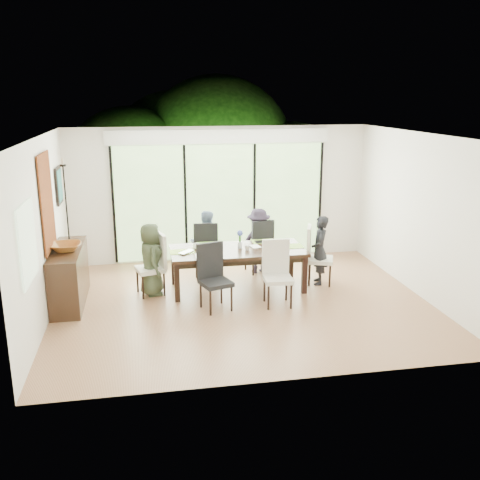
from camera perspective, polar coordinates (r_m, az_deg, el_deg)
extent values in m
cube|color=brown|center=(8.79, 0.30, -6.76)|extent=(6.00, 5.00, 0.01)
cube|color=white|center=(8.17, 0.32, 11.15)|extent=(6.00, 5.00, 0.01)
cube|color=silver|center=(10.80, -2.16, 4.90)|extent=(6.00, 0.02, 2.70)
cube|color=white|center=(6.03, 4.74, -3.59)|extent=(6.00, 0.02, 2.70)
cube|color=beige|center=(8.38, -20.37, 0.89)|extent=(0.02, 5.00, 2.70)
cube|color=white|center=(9.40, 18.67, 2.53)|extent=(0.02, 5.00, 2.70)
cube|color=#598C3F|center=(10.79, -2.13, 4.08)|extent=(4.20, 0.02, 2.30)
cube|color=white|center=(10.61, -2.19, 10.97)|extent=(4.40, 0.06, 0.28)
cube|color=black|center=(10.69, -13.34, 3.57)|extent=(0.05, 0.04, 2.30)
cube|color=black|center=(10.71, -5.83, 3.92)|extent=(0.05, 0.04, 2.30)
cube|color=black|center=(10.90, 1.53, 4.20)|extent=(0.05, 0.04, 2.30)
cube|color=black|center=(11.27, 8.54, 4.40)|extent=(0.05, 0.04, 2.30)
cube|color=#8CAD7F|center=(7.19, -21.71, -0.27)|extent=(0.02, 0.90, 1.00)
cube|color=brown|center=(11.99, -2.71, -0.94)|extent=(6.00, 1.80, 0.10)
cube|color=#4F3621|center=(12.61, -3.23, 2.68)|extent=(6.00, 0.08, 0.06)
sphere|color=#14380F|center=(13.34, -11.59, 6.98)|extent=(3.20, 3.20, 3.20)
sphere|color=#14380F|center=(14.02, -2.50, 9.14)|extent=(4.00, 4.00, 4.00)
sphere|color=#14380F|center=(13.68, 5.53, 6.65)|extent=(2.80, 2.80, 2.80)
sphere|color=#14380F|center=(14.63, -6.80, 8.60)|extent=(3.60, 3.60, 3.60)
cube|color=black|center=(9.21, -0.26, -1.14)|extent=(2.30, 1.05, 0.06)
cube|color=black|center=(9.23, -0.26, -1.66)|extent=(2.11, 0.86, 0.10)
cube|color=black|center=(8.79, -6.73, -4.52)|extent=(0.09, 0.09, 0.66)
cube|color=black|center=(9.17, 6.89, -3.70)|extent=(0.09, 0.09, 0.66)
cube|color=black|center=(9.61, -7.08, -2.81)|extent=(0.09, 0.09, 0.66)
cube|color=black|center=(9.95, 5.44, -2.12)|extent=(0.09, 0.09, 0.66)
imported|color=#38442D|center=(9.10, -9.48, -2.04)|extent=(0.45, 0.63, 1.24)
imported|color=black|center=(9.59, 8.48, -1.09)|extent=(0.49, 0.65, 1.24)
imported|color=slate|center=(9.96, -3.65, -0.34)|extent=(0.59, 0.38, 1.24)
imported|color=black|center=(10.12, 1.98, -0.07)|extent=(0.60, 0.40, 1.24)
cube|color=#8BAC3D|center=(9.09, -6.17, -1.25)|extent=(0.42, 0.31, 0.01)
cube|color=#80AF3E|center=(9.41, 5.44, -0.66)|extent=(0.42, 0.31, 0.01)
cube|color=#76AF3E|center=(9.52, -3.36, -0.43)|extent=(0.42, 0.31, 0.01)
cube|color=#7BA33A|center=(9.68, 2.52, -0.14)|extent=(0.42, 0.31, 0.01)
cube|color=white|center=(8.84, -3.44, -1.67)|extent=(0.42, 0.31, 0.01)
cube|color=black|center=(9.48, -2.72, -0.43)|extent=(0.25, 0.17, 0.01)
cube|color=black|center=(9.62, 2.30, -0.19)|extent=(0.23, 0.16, 0.01)
cube|color=white|center=(9.30, 4.04, -0.83)|extent=(0.29, 0.21, 0.00)
cube|color=white|center=(8.83, -3.44, -1.58)|extent=(0.25, 0.25, 0.02)
cube|color=#C25516|center=(8.83, -3.44, -1.47)|extent=(0.19, 0.19, 0.01)
cylinder|color=silver|center=(9.24, -0.01, -0.53)|extent=(0.08, 0.08, 0.12)
cylinder|color=#337226|center=(9.21, -0.01, 0.16)|extent=(0.04, 0.04, 0.15)
sphere|color=#4657B1|center=(9.19, -0.01, 0.74)|extent=(0.11, 0.11, 0.11)
imported|color=silver|center=(9.00, -5.49, -1.34)|extent=(0.37, 0.37, 0.02)
imported|color=white|center=(9.24, -4.71, -0.66)|extent=(0.17, 0.17, 0.09)
imported|color=white|center=(9.12, 0.77, -0.83)|extent=(0.14, 0.14, 0.09)
imported|color=white|center=(9.45, 4.41, -0.29)|extent=(0.16, 0.16, 0.09)
imported|color=white|center=(9.29, 1.20, -0.76)|extent=(0.20, 0.24, 0.02)
cube|color=black|center=(9.10, -17.75, -3.66)|extent=(0.46, 1.62, 0.91)
imported|color=brown|center=(8.85, -18.09, -0.71)|extent=(0.48, 0.48, 0.12)
cylinder|color=black|center=(9.29, -17.73, -0.18)|extent=(0.10, 0.10, 0.04)
cylinder|color=black|center=(9.15, -18.05, 3.67)|extent=(0.02, 0.02, 1.27)
cylinder|color=black|center=(9.06, -18.38, 7.56)|extent=(0.10, 0.10, 0.03)
cylinder|color=silver|center=(9.05, -18.41, 7.95)|extent=(0.04, 0.04, 0.10)
cube|color=#9B3E16|center=(8.68, -19.90, 3.79)|extent=(0.02, 1.00, 1.50)
cube|color=black|center=(9.94, -18.76, 5.53)|extent=(0.03, 0.55, 0.65)
cube|color=#1B5759|center=(9.94, -18.65, 5.54)|extent=(0.01, 0.45, 0.55)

